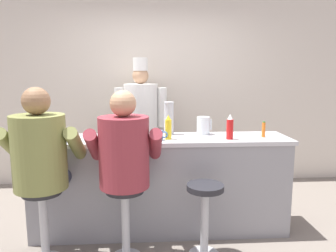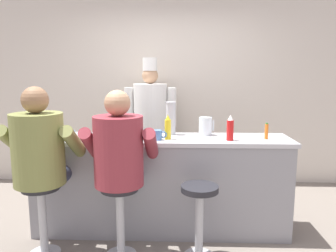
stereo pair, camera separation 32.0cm
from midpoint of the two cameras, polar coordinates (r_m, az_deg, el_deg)
The scene contains 16 objects.
ground_plane at distance 3.32m, azimuth 1.43°, elevation -19.63°, with size 20.00×20.00×0.00m, color slate.
wall_back at distance 4.75m, azimuth 1.76°, elevation 6.20°, with size 10.00×0.06×2.70m.
diner_counter at distance 3.37m, azimuth 1.52°, elevation -10.10°, with size 2.56×0.55×0.97m.
ketchup_bottle_red at distance 3.17m, azimuth 13.64°, elevation -0.45°, with size 0.07×0.07×0.25m.
mustard_bottle_yellow at distance 3.15m, azimuth 2.87°, elevation -0.33°, with size 0.06×0.06×0.24m.
hot_sauce_bottle_orange at distance 3.35m, azimuth 19.44°, elevation -0.89°, with size 0.03×0.03×0.16m.
water_pitcher_clear at distance 3.40m, azimuth 9.23°, elevation -0.04°, with size 0.16×0.14×0.18m.
breakfast_plate at distance 3.13m, azimuth -8.03°, elevation -2.29°, with size 0.23×0.23×0.05m.
cereal_bowl at distance 3.40m, azimuth -14.60°, elevation -1.36°, with size 0.16×0.16×0.05m.
coffee_mug_blue at distance 3.12m, azimuth 1.21°, elevation -1.60°, with size 0.13×0.08×0.09m.
coffee_mug_white at distance 3.33m, azimuth -8.44°, elevation -1.06°, with size 0.12×0.08×0.09m.
cup_stack_steel at distance 3.38m, azimuth 3.18°, elevation 1.35°, with size 0.11×0.11×0.34m.
diner_seated_olive at distance 2.97m, azimuth -18.51°, elevation -4.44°, with size 0.66×0.65×1.49m.
diner_seated_maroon at distance 2.80m, azimuth -5.23°, elevation -5.04°, with size 0.64×0.63×1.47m.
empty_stool_round at distance 2.92m, azimuth 8.73°, elevation -14.31°, with size 0.32×0.32×0.66m.
cook_in_whites_near at distance 4.45m, azimuth -1.03°, elevation 1.34°, with size 0.70×0.45×1.80m.
Camera 2 is at (0.19, -2.91, 1.61)m, focal length 35.00 mm.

